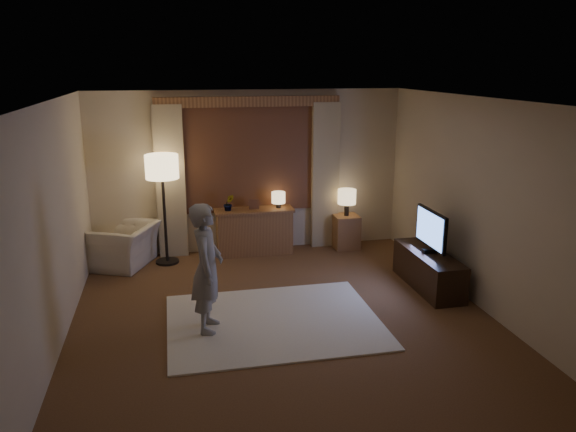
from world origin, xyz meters
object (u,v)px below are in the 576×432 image
object	(u,v)px
sideboard	(254,232)
armchair	(124,245)
tv_stand	(428,270)
person	(207,268)
side_table	(346,232)

from	to	relation	value
sideboard	armchair	world-z (taller)	sideboard
sideboard	armchair	xyz separation A→B (m)	(-2.02, -0.15, -0.03)
tv_stand	person	size ratio (longest dim) A/B	0.94
sideboard	side_table	size ratio (longest dim) A/B	2.14
side_table	person	world-z (taller)	person
armchair	person	bearing A→B (deg)	47.65
sideboard	armchair	distance (m)	2.03
sideboard	tv_stand	xyz separation A→B (m)	(2.12, -1.94, -0.10)
side_table	sideboard	bearing A→B (deg)	178.13
side_table	armchair	bearing A→B (deg)	-178.36
armchair	side_table	bearing A→B (deg)	115.38
tv_stand	person	world-z (taller)	person
side_table	tv_stand	bearing A→B (deg)	-72.88
armchair	tv_stand	bearing A→B (deg)	90.43
sideboard	side_table	xyz separation A→B (m)	(1.54, -0.05, -0.07)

